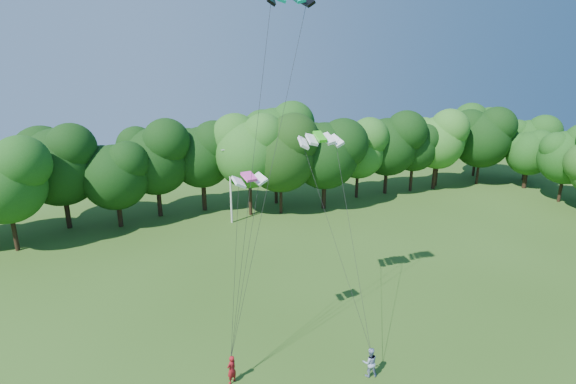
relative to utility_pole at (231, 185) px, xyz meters
name	(u,v)px	position (x,y,z in m)	size (l,w,h in m)	color
utility_pole	(231,185)	(0.00, 0.00, 0.00)	(1.71, 0.49, 8.72)	silver
kite_flyer_left	(232,369)	(-6.83, -25.54, -3.57)	(0.66, 0.43, 1.80)	maroon
kite_flyer_right	(370,362)	(0.98, -28.04, -3.53)	(0.92, 0.71, 1.88)	#8F9EC6
kite_green	(320,137)	(1.23, -20.08, 8.71)	(3.05, 1.52, 0.61)	green
kite_pink	(249,177)	(-4.84, -23.46, 7.36)	(2.08, 1.25, 0.41)	#FD46B8
tree_back_center	(281,146)	(6.38, 0.89, 3.87)	(9.18, 9.18, 13.35)	#322313
tree_back_east	(438,139)	(30.40, 2.50, 2.75)	(7.95, 7.95, 11.57)	#331C14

